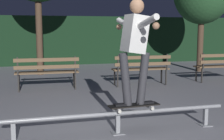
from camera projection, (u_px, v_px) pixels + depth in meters
name	position (u px, v px, depth m)	size (l,w,h in m)	color
ground_plane	(119.00, 136.00, 4.37)	(90.00, 90.00, 0.00)	gray
hedge_backdrop	(59.00, 40.00, 13.62)	(24.00, 1.20, 2.15)	black
grind_rail	(118.00, 117.00, 4.43)	(3.48, 0.18, 0.34)	gray
skateboard	(134.00, 105.00, 4.47)	(0.79, 0.25, 0.09)	black
skateboarder	(135.00, 43.00, 4.35)	(0.63, 1.41, 1.56)	black
park_bench_left_center	(47.00, 70.00, 7.57)	(1.61, 0.44, 0.88)	#282623
park_bench_right_center	(142.00, 67.00, 8.23)	(1.61, 0.44, 0.88)	#282623
park_bench_rightmost	(222.00, 64.00, 8.89)	(1.61, 0.44, 0.88)	#282623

